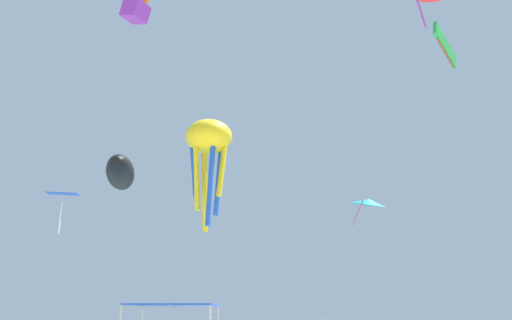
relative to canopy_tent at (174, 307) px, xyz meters
name	(u,v)px	position (x,y,z in m)	size (l,w,h in m)	color
canopy_tent	(174,307)	(0.00, 0.00, 0.00)	(3.10, 3.30, 2.24)	#B2B2B7
kite_delta_teal	(368,202)	(12.43, 23.44, 8.97)	(4.36, 4.37, 2.66)	teal
kite_diamond_blue	(63,196)	(-10.28, 14.31, 7.49)	(2.41, 2.40, 2.91)	blue
kite_parafoil_green	(445,46)	(16.89, 14.31, 18.77)	(2.76, 3.39, 2.49)	green
kite_box_orange	(136,1)	(-4.03, 6.21, 17.31)	(1.79, 1.68, 2.76)	orange
kite_octopus_yellow	(209,142)	(-0.12, 11.57, 10.38)	(3.58, 3.58, 7.09)	yellow
kite_inflatable_black	(121,173)	(-7.93, 19.46, 10.54)	(3.97, 7.78, 2.90)	black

